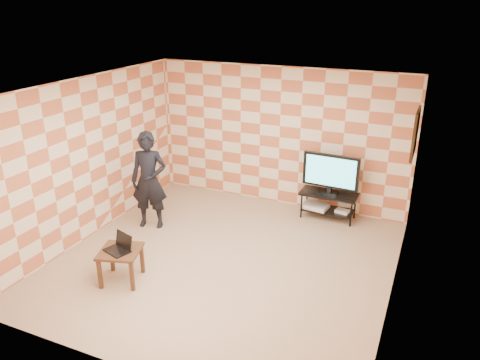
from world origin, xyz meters
name	(u,v)px	position (x,y,z in m)	size (l,w,h in m)	color
floor	(225,261)	(0.00, 0.00, 0.00)	(5.00, 5.00, 0.00)	tan
wall_back	(280,137)	(0.00, 2.50, 1.35)	(5.00, 0.02, 2.70)	beige
wall_front	(117,264)	(0.00, -2.50, 1.35)	(5.00, 0.02, 2.70)	beige
wall_left	(88,159)	(-2.50, 0.00, 1.35)	(0.02, 5.00, 2.70)	beige
wall_right	(401,210)	(2.50, 0.00, 1.35)	(0.02, 5.00, 2.70)	beige
ceiling	(222,89)	(0.00, 0.00, 2.70)	(5.00, 5.00, 0.02)	white
wall_art	(415,134)	(2.47, 1.55, 1.95)	(0.04, 0.72, 0.72)	black
tv_stand	(329,200)	(1.11, 2.16, 0.37)	(1.05, 0.47, 0.50)	black
tv	(331,172)	(1.11, 2.16, 0.91)	(1.03, 0.21, 0.75)	black
dvd_player	(316,206)	(0.88, 2.13, 0.21)	(0.46, 0.33, 0.08)	silver
game_console	(342,211)	(1.38, 2.13, 0.20)	(0.24, 0.17, 0.05)	silver
side_table	(120,255)	(-1.14, -1.08, 0.41)	(0.70, 0.70, 0.50)	#381F10
laptop	(120,247)	(-1.14, -1.08, 0.55)	(0.43, 0.38, 0.24)	black
person	(149,180)	(-1.73, 0.58, 0.87)	(0.64, 0.42, 1.75)	black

